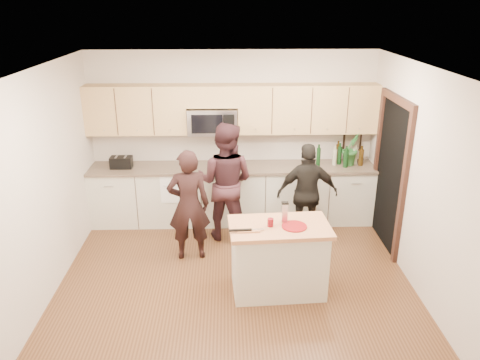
{
  "coord_description": "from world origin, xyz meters",
  "views": [
    {
      "loc": [
        -0.09,
        -5.28,
        3.41
      ],
      "look_at": [
        0.07,
        0.35,
        1.22
      ],
      "focal_mm": 35.0,
      "sensor_mm": 36.0,
      "label": 1
    }
  ],
  "objects_px": {
    "woman_center": "(225,182)",
    "toaster": "(121,162)",
    "woman_left": "(189,205)",
    "woman_right": "(307,194)",
    "island": "(278,258)"
  },
  "relations": [
    {
      "from": "woman_center",
      "to": "toaster",
      "type": "bearing_deg",
      "value": -0.58
    },
    {
      "from": "toaster",
      "to": "woman_center",
      "type": "distance_m",
      "value": 1.72
    },
    {
      "from": "toaster",
      "to": "woman_left",
      "type": "height_order",
      "value": "woman_left"
    },
    {
      "from": "woman_left",
      "to": "woman_center",
      "type": "relative_size",
      "value": 0.88
    },
    {
      "from": "toaster",
      "to": "woman_right",
      "type": "distance_m",
      "value": 2.92
    },
    {
      "from": "woman_right",
      "to": "toaster",
      "type": "bearing_deg",
      "value": -14.37
    },
    {
      "from": "island",
      "to": "woman_right",
      "type": "bearing_deg",
      "value": 63.36
    },
    {
      "from": "woman_center",
      "to": "woman_right",
      "type": "relative_size",
      "value": 1.18
    },
    {
      "from": "toaster",
      "to": "woman_center",
      "type": "relative_size",
      "value": 0.19
    },
    {
      "from": "island",
      "to": "woman_right",
      "type": "height_order",
      "value": "woman_right"
    },
    {
      "from": "woman_center",
      "to": "woman_right",
      "type": "distance_m",
      "value": 1.21
    },
    {
      "from": "woman_left",
      "to": "toaster",
      "type": "bearing_deg",
      "value": -50.8
    },
    {
      "from": "toaster",
      "to": "woman_center",
      "type": "bearing_deg",
      "value": -18.37
    },
    {
      "from": "woman_left",
      "to": "woman_center",
      "type": "height_order",
      "value": "woman_center"
    },
    {
      "from": "woman_left",
      "to": "woman_right",
      "type": "height_order",
      "value": "woman_left"
    }
  ]
}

